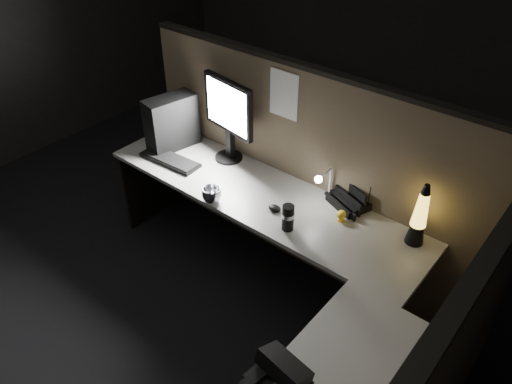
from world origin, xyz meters
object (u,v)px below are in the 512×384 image
Objects in this scene: monitor at (228,113)px; lava_lamp at (419,219)px; desk_phone at (279,376)px; pc_tower at (172,122)px; keyboard at (170,160)px.

lava_lamp is (1.43, -0.00, -0.19)m from monitor.
pc_tower is at bearing 157.00° from desk_phone.
pc_tower is 1.86m from lava_lamp.
desk_phone is (1.67, -0.91, 0.04)m from keyboard.
lava_lamp is at bearing 95.41° from desk_phone.
keyboard is at bearing 159.19° from desk_phone.
pc_tower is 0.66× the size of monitor.
monitor is (0.43, 0.14, 0.16)m from pc_tower.
keyboard is 1.76m from lava_lamp.
pc_tower is at bearing 125.53° from keyboard.
lava_lamp is at bearing 6.32° from keyboard.
monitor is 1.44m from lava_lamp.
lava_lamp is at bearing 15.35° from pc_tower.
desk_phone is at bearing -32.30° from keyboard.
lava_lamp is (1.86, 0.14, -0.03)m from pc_tower.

